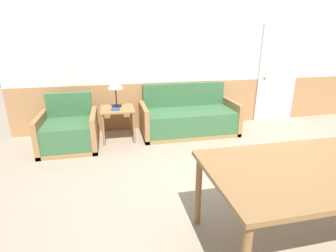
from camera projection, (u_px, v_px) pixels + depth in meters
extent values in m
plane|color=gray|center=(269.00, 192.00, 3.13)|extent=(16.00, 16.00, 0.00)
cube|color=#AD7A4C|center=(199.00, 103.00, 5.41)|extent=(7.20, 0.06, 0.90)
cube|color=silver|center=(202.00, 34.00, 4.96)|extent=(7.20, 0.06, 1.80)
cube|color=#9E7042|center=(189.00, 132.00, 5.01)|extent=(1.78, 0.84, 0.06)
cube|color=#38663D|center=(189.00, 121.00, 4.92)|extent=(1.62, 0.76, 0.39)
cube|color=#38663D|center=(184.00, 95.00, 5.14)|extent=(1.62, 0.10, 0.44)
cube|color=#9E7042|center=(144.00, 121.00, 4.75)|extent=(0.08, 0.84, 0.59)
cube|color=#9E7042|center=(231.00, 115.00, 5.10)|extent=(0.08, 0.84, 0.59)
cube|color=#9E7042|center=(71.00, 146.00, 4.36)|extent=(0.90, 0.85, 0.06)
cube|color=#38663D|center=(69.00, 134.00, 4.27)|extent=(0.74, 0.77, 0.38)
cube|color=#38663D|center=(69.00, 104.00, 4.50)|extent=(0.74, 0.10, 0.41)
cube|color=#9E7042|center=(42.00, 133.00, 4.19)|extent=(0.08, 0.85, 0.58)
cube|color=#9E7042|center=(95.00, 129.00, 4.36)|extent=(0.08, 0.85, 0.58)
cube|color=#9E7042|center=(117.00, 109.00, 4.55)|extent=(0.57, 0.57, 0.03)
cylinder|color=#9E7042|center=(103.00, 130.00, 4.36)|extent=(0.04, 0.04, 0.55)
cylinder|color=#9E7042|center=(134.00, 128.00, 4.46)|extent=(0.04, 0.04, 0.55)
cylinder|color=#9E7042|center=(104.00, 121.00, 4.83)|extent=(0.04, 0.04, 0.55)
cylinder|color=#9E7042|center=(131.00, 119.00, 4.93)|extent=(0.04, 0.04, 0.55)
cylinder|color=black|center=(117.00, 106.00, 4.63)|extent=(0.18, 0.18, 0.02)
cylinder|color=black|center=(116.00, 97.00, 4.58)|extent=(0.02, 0.02, 0.30)
cone|color=beige|center=(115.00, 83.00, 4.50)|extent=(0.26, 0.26, 0.19)
cube|color=#234799|center=(115.00, 109.00, 4.43)|extent=(0.16, 0.15, 0.02)
cube|color=olive|center=(327.00, 167.00, 2.16)|extent=(2.02, 1.03, 0.04)
cylinder|color=olive|center=(198.00, 191.00, 2.52)|extent=(0.06, 0.06, 0.73)
cube|color=silver|center=(278.00, 74.00, 5.52)|extent=(0.89, 0.04, 1.99)
sphere|color=silver|center=(265.00, 77.00, 5.43)|extent=(0.06, 0.06, 0.06)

